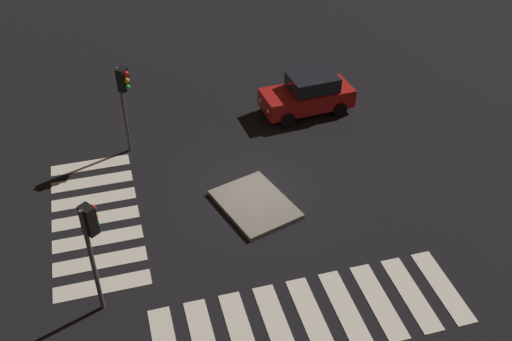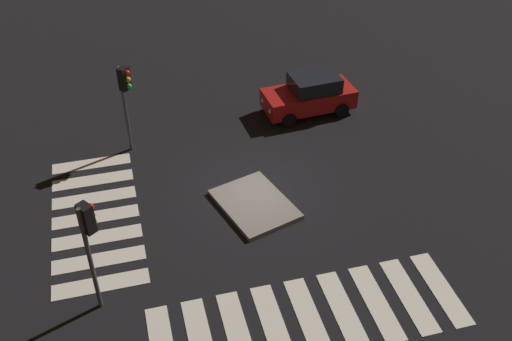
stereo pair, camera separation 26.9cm
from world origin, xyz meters
The scene contains 7 objects.
ground_plane centered at (0.00, 0.00, 0.00)m, with size 80.00×80.00×0.00m, color black.
traffic_island centered at (0.90, -0.29, 0.09)m, with size 3.75×3.21×0.18m.
car_red centered at (-5.09, 3.94, 0.91)m, with size 2.26×4.38×1.86m.
traffic_light_east centered at (4.27, -6.16, 3.12)m, with size 0.54×0.53×4.11m.
traffic_light_south centered at (-4.02, -4.40, 3.02)m, with size 0.54×0.53×3.99m.
crosswalk_near centered at (0.00, -6.24, 0.01)m, with size 7.60×3.20×0.02m.
crosswalk_side centered at (6.49, 0.00, 0.01)m, with size 3.20×9.90×0.02m.
Camera 1 is at (17.82, -4.96, 15.20)m, focal length 42.35 mm.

